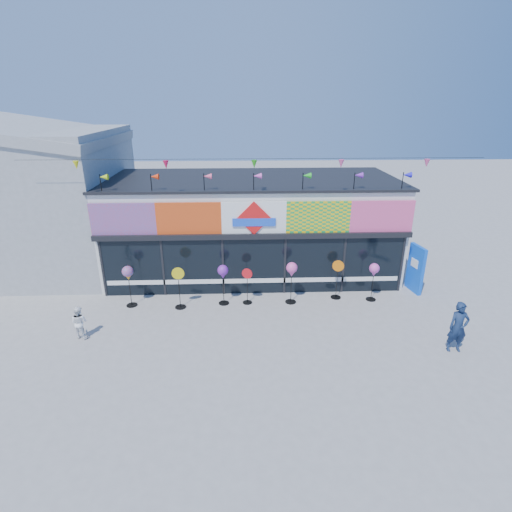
{
  "coord_description": "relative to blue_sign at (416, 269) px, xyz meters",
  "views": [
    {
      "loc": [
        -0.47,
        -10.83,
        7.19
      ],
      "look_at": [
        0.02,
        2.0,
        2.13
      ],
      "focal_mm": 28.0,
      "sensor_mm": 36.0,
      "label": 1
    }
  ],
  "objects": [
    {
      "name": "ground",
      "position": [
        -6.39,
        -3.38,
        -0.96
      ],
      "size": [
        80.0,
        80.0,
        0.0
      ],
      "primitive_type": "plane",
      "color": "gray",
      "rests_on": "ground"
    },
    {
      "name": "kite_shop",
      "position": [
        -6.39,
        2.56,
        1.09
      ],
      "size": [
        16.0,
        5.7,
        5.31
      ],
      "color": "white",
      "rests_on": "ground"
    },
    {
      "name": "neighbour_building",
      "position": [
        -16.39,
        3.62,
        2.25
      ],
      "size": [
        8.18,
        7.2,
        6.87
      ],
      "color": "#A0A2A5",
      "rests_on": "ground"
    },
    {
      "name": "blue_sign",
      "position": [
        0.0,
        0.0,
        0.0
      ],
      "size": [
        0.31,
        0.96,
        1.9
      ],
      "rotation": [
        0.0,
        0.0,
        0.18
      ],
      "color": "blue",
      "rests_on": "ground"
    },
    {
      "name": "spinner_0",
      "position": [
        -11.0,
        -0.84,
        0.32
      ],
      "size": [
        0.4,
        0.4,
        1.59
      ],
      "color": "black",
      "rests_on": "ground"
    },
    {
      "name": "spinner_1",
      "position": [
        -9.15,
        -1.06,
        -0.11
      ],
      "size": [
        0.45,
        0.41,
        1.6
      ],
      "color": "black",
      "rests_on": "ground"
    },
    {
      "name": "spinner_2",
      "position": [
        -7.56,
        -0.81,
        0.3
      ],
      "size": [
        0.4,
        0.4,
        1.57
      ],
      "color": "black",
      "rests_on": "ground"
    },
    {
      "name": "spinner_3",
      "position": [
        -6.67,
        -0.79,
        -0.21
      ],
      "size": [
        0.38,
        0.36,
        1.41
      ],
      "color": "black",
      "rests_on": "ground"
    },
    {
      "name": "spinner_4",
      "position": [
        -5.03,
        -0.81,
        0.35
      ],
      "size": [
        0.41,
        0.41,
        1.63
      ],
      "color": "black",
      "rests_on": "ground"
    },
    {
      "name": "spinner_5",
      "position": [
        -3.23,
        -0.5,
        -0.13
      ],
      "size": [
        0.43,
        0.4,
        1.56
      ],
      "color": "black",
      "rests_on": "ground"
    },
    {
      "name": "spinner_6",
      "position": [
        -1.92,
        -0.73,
        0.25
      ],
      "size": [
        0.38,
        0.38,
        1.51
      ],
      "color": "black",
      "rests_on": "ground"
    },
    {
      "name": "adult_man",
      "position": [
        -0.39,
        -4.1,
        -0.14
      ],
      "size": [
        0.6,
        0.4,
        1.63
      ],
      "primitive_type": "imported",
      "rotation": [
        0.0,
        0.0,
        -0.03
      ],
      "color": "#172747",
      "rests_on": "ground"
    },
    {
      "name": "child",
      "position": [
        -12.08,
        -2.92,
        -0.4
      ],
      "size": [
        0.61,
        0.48,
        1.11
      ],
      "primitive_type": "imported",
      "rotation": [
        0.0,
        0.0,
        2.79
      ],
      "color": "white",
      "rests_on": "ground"
    }
  ]
}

